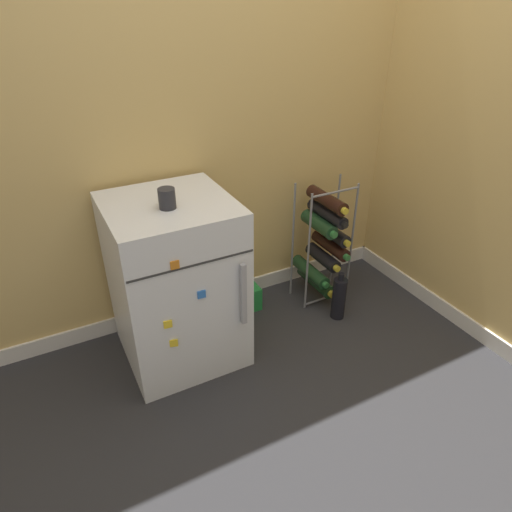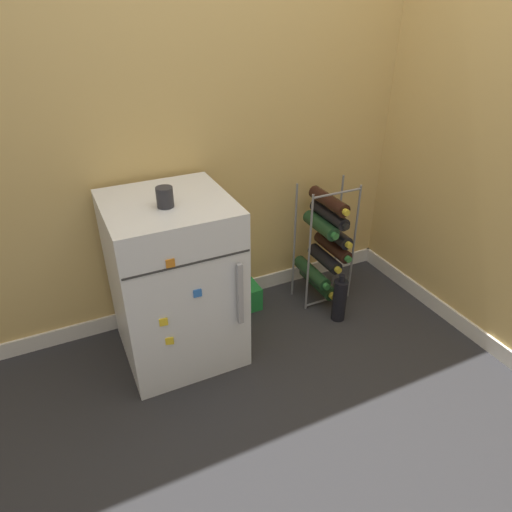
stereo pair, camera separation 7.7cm
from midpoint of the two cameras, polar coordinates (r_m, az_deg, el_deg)
name	(u,v)px [view 1 (the left image)]	position (r m, az deg, el deg)	size (l,w,h in m)	color
ground_plane	(296,357)	(2.37, 4.14, -12.45)	(14.00, 14.00, 0.00)	#28282B
wall_back	(235,79)	(2.36, -3.65, 21.26)	(6.87, 0.07, 2.50)	tan
mini_fridge	(176,282)	(2.20, -10.95, -3.26)	(0.55, 0.58, 0.82)	silver
wine_rack	(323,243)	(2.63, 7.53, 1.58)	(0.31, 0.32, 0.72)	slate
soda_box	(239,298)	(2.64, -2.96, -5.30)	(0.22, 0.15, 0.14)	#1E7F38
fridge_top_cup	(167,198)	(1.93, -12.20, 7.03)	(0.07, 0.07, 0.09)	#28282D
loose_bottle_floor	(339,298)	(2.58, 9.49, -5.20)	(0.08, 0.08, 0.29)	black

